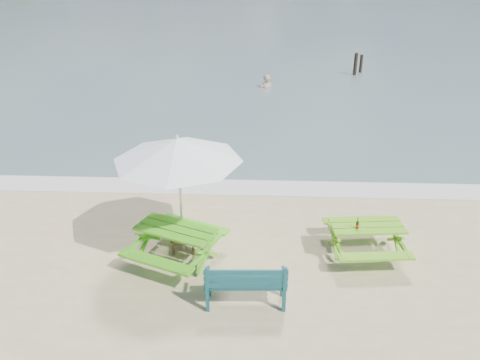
{
  "coord_description": "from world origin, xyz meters",
  "views": [
    {
      "loc": [
        0.22,
        -6.3,
        5.53
      ],
      "look_at": [
        -0.19,
        3.0,
        1.0
      ],
      "focal_mm": 35.0,
      "sensor_mm": 36.0,
      "label": 1
    }
  ],
  "objects_px": {
    "picnic_table_left": "(176,245)",
    "picnic_table_right": "(365,240)",
    "swimmer": "(266,94)",
    "beer_bottle": "(357,225)",
    "side_table": "(183,242)",
    "park_bench": "(246,291)",
    "patio_umbrella": "(177,149)"
  },
  "relations": [
    {
      "from": "picnic_table_left",
      "to": "swimmer",
      "type": "height_order",
      "value": "picnic_table_left"
    },
    {
      "from": "patio_umbrella",
      "to": "beer_bottle",
      "type": "bearing_deg",
      "value": -2.3
    },
    {
      "from": "picnic_table_right",
      "to": "beer_bottle",
      "type": "xyz_separation_m",
      "value": [
        -0.23,
        -0.14,
        0.43
      ]
    },
    {
      "from": "patio_umbrella",
      "to": "swimmer",
      "type": "xyz_separation_m",
      "value": [
        1.79,
        13.08,
        -2.54
      ]
    },
    {
      "from": "picnic_table_right",
      "to": "side_table",
      "type": "height_order",
      "value": "picnic_table_right"
    },
    {
      "from": "park_bench",
      "to": "side_table",
      "type": "xyz_separation_m",
      "value": [
        -1.34,
        1.6,
        -0.1
      ]
    },
    {
      "from": "side_table",
      "to": "patio_umbrella",
      "type": "bearing_deg",
      "value": -26.57
    },
    {
      "from": "picnic_table_right",
      "to": "swimmer",
      "type": "bearing_deg",
      "value": 98.29
    },
    {
      "from": "beer_bottle",
      "to": "swimmer",
      "type": "distance_m",
      "value": 13.37
    },
    {
      "from": "picnic_table_right",
      "to": "park_bench",
      "type": "distance_m",
      "value": 2.85
    },
    {
      "from": "park_bench",
      "to": "picnic_table_left",
      "type": "bearing_deg",
      "value": 138.92
    },
    {
      "from": "picnic_table_right",
      "to": "side_table",
      "type": "distance_m",
      "value": 3.7
    },
    {
      "from": "park_bench",
      "to": "beer_bottle",
      "type": "bearing_deg",
      "value": 34.55
    },
    {
      "from": "beer_bottle",
      "to": "swimmer",
      "type": "relative_size",
      "value": 0.13
    },
    {
      "from": "side_table",
      "to": "patio_umbrella",
      "type": "relative_size",
      "value": 0.2
    },
    {
      "from": "patio_umbrella",
      "to": "beer_bottle",
      "type": "height_order",
      "value": "patio_umbrella"
    },
    {
      "from": "park_bench",
      "to": "swimmer",
      "type": "height_order",
      "value": "park_bench"
    },
    {
      "from": "picnic_table_right",
      "to": "patio_umbrella",
      "type": "relative_size",
      "value": 0.61
    },
    {
      "from": "park_bench",
      "to": "beer_bottle",
      "type": "height_order",
      "value": "beer_bottle"
    },
    {
      "from": "picnic_table_left",
      "to": "swimmer",
      "type": "distance_m",
      "value": 13.61
    },
    {
      "from": "park_bench",
      "to": "swimmer",
      "type": "xyz_separation_m",
      "value": [
        0.45,
        14.69,
        -0.58
      ]
    },
    {
      "from": "patio_umbrella",
      "to": "picnic_table_right",
      "type": "bearing_deg",
      "value": 0.0
    },
    {
      "from": "swimmer",
      "to": "beer_bottle",
      "type": "bearing_deg",
      "value": -82.77
    },
    {
      "from": "swimmer",
      "to": "side_table",
      "type": "bearing_deg",
      "value": -97.79
    },
    {
      "from": "picnic_table_left",
      "to": "side_table",
      "type": "bearing_deg",
      "value": 79.99
    },
    {
      "from": "park_bench",
      "to": "patio_umbrella",
      "type": "xyz_separation_m",
      "value": [
        -1.34,
        1.6,
        1.96
      ]
    },
    {
      "from": "picnic_table_left",
      "to": "picnic_table_right",
      "type": "height_order",
      "value": "picnic_table_left"
    },
    {
      "from": "beer_bottle",
      "to": "picnic_table_left",
      "type": "bearing_deg",
      "value": -176.11
    },
    {
      "from": "park_bench",
      "to": "side_table",
      "type": "bearing_deg",
      "value": 129.83
    },
    {
      "from": "picnic_table_left",
      "to": "patio_umbrella",
      "type": "relative_size",
      "value": 0.77
    },
    {
      "from": "side_table",
      "to": "swimmer",
      "type": "xyz_separation_m",
      "value": [
        1.79,
        13.08,
        -0.48
      ]
    },
    {
      "from": "side_table",
      "to": "patio_umbrella",
      "type": "xyz_separation_m",
      "value": [
        0.0,
        -0.0,
        2.06
      ]
    }
  ]
}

